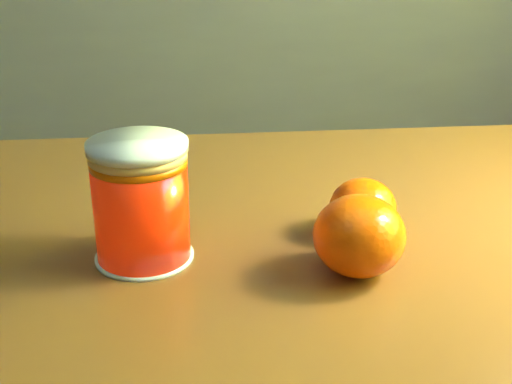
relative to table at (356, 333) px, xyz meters
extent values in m
cube|color=brown|center=(0.00, 0.00, 0.07)|extent=(0.92, 0.66, 0.04)
cylinder|color=#FB2105|center=(-0.18, 0.00, 0.13)|extent=(0.08, 0.08, 0.09)
cylinder|color=#E3AC5C|center=(-0.18, 0.00, 0.18)|extent=(0.08, 0.08, 0.01)
cylinder|color=silver|center=(-0.18, 0.00, 0.18)|extent=(0.08, 0.08, 0.00)
ellipsoid|color=#EB5004|center=(-0.01, -0.04, 0.12)|extent=(0.08, 0.08, 0.06)
ellipsoid|color=#EB5004|center=(0.01, 0.02, 0.11)|extent=(0.07, 0.07, 0.05)
camera|label=1|loc=(-0.16, -0.52, 0.37)|focal=50.00mm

